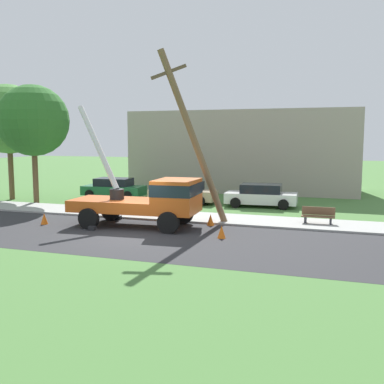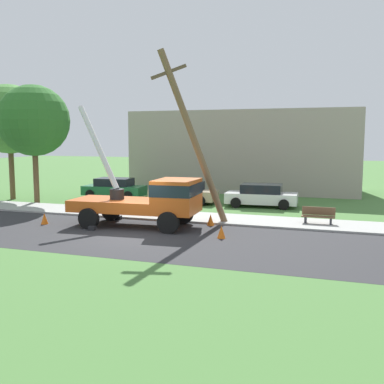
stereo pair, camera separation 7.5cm
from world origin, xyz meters
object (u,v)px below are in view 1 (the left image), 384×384
leaning_utility_pole (193,137)px  parked_sedan_green (114,188)px  traffic_cone_ahead (222,232)px  parked_sedan_white (261,195)px  traffic_cone_behind (44,219)px  roadside_tree_near (9,119)px  parked_sedan_tan (183,192)px  traffic_cone_curbside (211,220)px  utility_truck (151,198)px  park_bench (318,216)px  roadside_tree_far (33,121)px

leaning_utility_pole → parked_sedan_green: (-8.61, 7.78, -3.62)m
traffic_cone_ahead → parked_sedan_white: 9.43m
traffic_cone_behind → roadside_tree_near: bearing=138.4°
parked_sedan_tan → traffic_cone_behind: bearing=-114.0°
leaning_utility_pole → parked_sedan_white: bearing=73.3°
traffic_cone_ahead → traffic_cone_curbside: 2.85m
traffic_cone_ahead → parked_sedan_tan: parked_sedan_tan is taller
parked_sedan_white → utility_truck: bearing=-115.5°
leaning_utility_pole → parked_sedan_tan: (-3.05, 7.01, -3.62)m
parked_sedan_green → roadside_tree_near: roadside_tree_near is taller
traffic_cone_curbside → utility_truck: bearing=-153.8°
parked_sedan_green → park_bench: (14.47, -5.81, -0.25)m
utility_truck → parked_sedan_white: 9.04m
utility_truck → traffic_cone_behind: 5.59m
parked_sedan_green → parked_sedan_white: 10.75m
utility_truck → leaning_utility_pole: (1.76, 1.07, 2.92)m
leaning_utility_pole → parked_sedan_green: leaning_utility_pole is taller
leaning_utility_pole → traffic_cone_ahead: leaning_utility_pole is taller
utility_truck → roadside_tree_far: size_ratio=0.89×
park_bench → utility_truck: bearing=-158.2°
utility_truck → park_bench: 8.26m
traffic_cone_curbside → traffic_cone_behind: bearing=-163.5°
leaning_utility_pole → traffic_cone_behind: 8.48m
traffic_cone_behind → utility_truck: bearing=11.4°
roadside_tree_near → roadside_tree_far: bearing=-19.3°
utility_truck → parked_sedan_green: size_ratio=1.53×
utility_truck → roadside_tree_far: bearing=154.7°
utility_truck → traffic_cone_behind: size_ratio=12.32×
leaning_utility_pole → parked_sedan_green: size_ratio=1.88×
traffic_cone_curbside → park_bench: size_ratio=0.35×
parked_sedan_tan → roadside_tree_near: roadside_tree_near is taller
parked_sedan_white → roadside_tree_far: roadside_tree_far is taller
parked_sedan_tan → parked_sedan_white: size_ratio=0.98×
leaning_utility_pole → traffic_cone_ahead: size_ratio=15.14×
traffic_cone_ahead → park_bench: (3.77, 4.33, 0.18)m
traffic_cone_ahead → parked_sedan_white: (0.02, 9.42, 0.43)m
traffic_cone_curbside → parked_sedan_tan: size_ratio=0.13×
traffic_cone_ahead → utility_truck: bearing=161.6°
parked_sedan_tan → roadside_tree_far: bearing=-161.3°
traffic_cone_ahead → parked_sedan_green: 14.75m
traffic_cone_curbside → park_bench: park_bench is taller
leaning_utility_pole → parked_sedan_tan: bearing=113.5°
traffic_cone_behind → roadside_tree_far: (-5.13, 6.04, 5.11)m
utility_truck → traffic_cone_ahead: size_ratio=12.32×
traffic_cone_curbside → parked_sedan_green: 12.12m
utility_truck → traffic_cone_behind: (-5.36, -1.08, -1.13)m
utility_truck → leaning_utility_pole: size_ratio=0.81×
traffic_cone_behind → roadside_tree_near: roadside_tree_near is taller
traffic_cone_behind → parked_sedan_tan: size_ratio=0.13×
utility_truck → parked_sedan_green: bearing=127.7°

